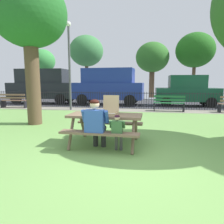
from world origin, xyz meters
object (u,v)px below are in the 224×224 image
at_px(parked_car_left, 109,86).
at_px(far_tree_center, 152,58).
at_px(picnic_table_foreground, 105,121).
at_px(child_at_table, 118,130).
at_px(pizza_box_open, 110,110).
at_px(adult_at_table, 96,123).
at_px(parked_car_center, 186,90).
at_px(far_tree_midright, 195,50).
at_px(far_tree_midleft, 86,51).
at_px(parked_car_far_left, 44,85).
at_px(lamp_post_walkway, 69,58).
at_px(far_tree_left, 42,62).
at_px(park_bench_left, 14,101).
at_px(park_bench_center, 169,104).
at_px(tree_midground_left, 29,16).

distance_m(parked_car_left, far_tree_center, 8.15).
xyz_separation_m(picnic_table_foreground, child_at_table, (0.39, -0.54, -0.08)).
bearing_deg(pizza_box_open, adult_at_table, -112.43).
xyz_separation_m(parked_car_center, far_tree_center, (-2.06, 7.09, 2.89)).
bearing_deg(adult_at_table, far_tree_midright, 71.43).
height_order(pizza_box_open, far_tree_midleft, far_tree_midleft).
height_order(picnic_table_foreground, far_tree_center, far_tree_center).
relative_size(picnic_table_foreground, parked_car_far_left, 0.38).
xyz_separation_m(lamp_post_walkway, far_tree_left, (-6.99, 10.07, 0.87)).
bearing_deg(far_tree_midleft, parked_car_left, -62.73).
bearing_deg(far_tree_midright, far_tree_midleft, 180.00).
bearing_deg(picnic_table_foreground, far_tree_center, 84.72).
relative_size(park_bench_left, parked_car_far_left, 0.34).
relative_size(park_bench_center, parked_car_left, 0.34).
bearing_deg(parked_car_left, park_bench_left, -153.36).
xyz_separation_m(child_at_table, far_tree_midright, (5.06, 16.60, 3.99)).
distance_m(parked_car_left, parked_car_center, 5.13).
bearing_deg(parked_car_center, park_bench_left, -165.62).
relative_size(pizza_box_open, parked_car_far_left, 0.10).
relative_size(parked_car_far_left, far_tree_midleft, 0.76).
height_order(parked_car_left, parked_car_center, parked_car_left).
distance_m(parked_car_left, far_tree_left, 11.43).
xyz_separation_m(far_tree_midleft, far_tree_center, (6.72, 0.00, -0.79)).
bearing_deg(pizza_box_open, far_tree_left, 122.76).
height_order(park_bench_left, parked_car_left, parked_car_left).
relative_size(tree_midground_left, far_tree_center, 0.94).
bearing_deg(far_tree_center, tree_midground_left, -108.11).
distance_m(far_tree_left, far_tree_center, 11.69).
height_order(adult_at_table, child_at_table, adult_at_table).
relative_size(park_bench_center, parked_car_center, 0.41).
xyz_separation_m(picnic_table_foreground, parked_car_left, (-1.57, 8.97, 0.71)).
bearing_deg(lamp_post_walkway, pizza_box_open, -60.87).
relative_size(picnic_table_foreground, far_tree_midright, 0.30).
bearing_deg(tree_midground_left, parked_car_far_left, 115.41).
xyz_separation_m(child_at_table, far_tree_midleft, (-5.62, 16.60, 4.17)).
bearing_deg(far_tree_midright, parked_car_far_left, -149.08).
bearing_deg(child_at_table, tree_midground_left, 143.57).
distance_m(parked_car_far_left, far_tree_midright, 14.17).
xyz_separation_m(parked_car_far_left, parked_car_left, (4.82, -0.00, 0.00)).
distance_m(picnic_table_foreground, parked_car_left, 9.13).
relative_size(pizza_box_open, adult_at_table, 0.40).
bearing_deg(parked_car_left, parked_car_far_left, 180.00).
bearing_deg(park_bench_left, adult_at_table, -44.83).
xyz_separation_m(child_at_table, tree_midground_left, (-3.49, 2.58, 3.31)).
xyz_separation_m(pizza_box_open, adult_at_table, (-0.22, -0.54, -0.22)).
distance_m(lamp_post_walkway, parked_car_left, 3.73).
bearing_deg(far_tree_midright, child_at_table, -106.96).
distance_m(picnic_table_foreground, park_bench_left, 9.36).
xyz_separation_m(pizza_box_open, park_bench_center, (2.09, 6.24, -0.46)).
distance_m(adult_at_table, park_bench_center, 7.17).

